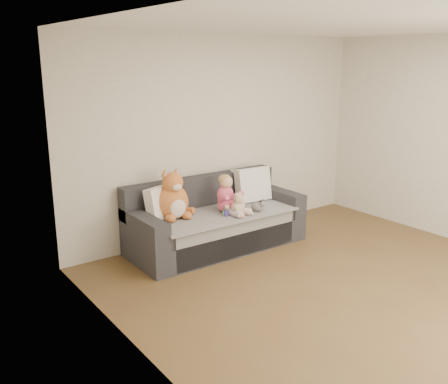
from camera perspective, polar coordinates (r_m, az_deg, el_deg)
name	(u,v)px	position (r m, az deg, el deg)	size (l,w,h in m)	color
room_shell	(345,162)	(5.07, 13.62, 3.31)	(5.00, 5.00, 5.00)	brown
sofa	(215,223)	(6.23, -1.03, -3.55)	(2.20, 0.94, 0.85)	#242429
cushion_left	(161,202)	(5.87, -7.22, -1.19)	(0.46, 0.33, 0.40)	white
cushion_right_back	(247,184)	(6.69, 2.61, 0.95)	(0.47, 0.35, 0.41)	white
cushion_right_front	(253,185)	(6.56, 3.32, 0.86)	(0.49, 0.25, 0.45)	white
toddler	(228,196)	(6.06, 0.42, -0.51)	(0.33, 0.49, 0.48)	#E04F7E
plush_cat	(173,199)	(5.87, -5.88, -0.82)	(0.50, 0.42, 0.62)	#BC5329
teddy_bear	(238,206)	(5.96, 1.66, -1.59)	(0.22, 0.18, 0.29)	tan
plush_cow	(258,206)	(6.14, 3.88, -1.63)	(0.13, 0.19, 0.16)	white
sippy_cup	(226,211)	(5.95, 0.22, -2.23)	(0.10, 0.06, 0.11)	#483899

